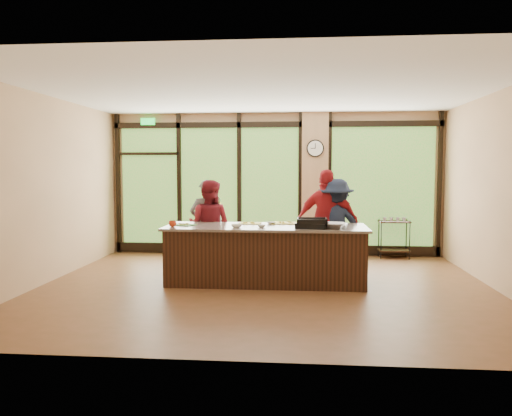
% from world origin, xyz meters
% --- Properties ---
extents(floor, '(7.00, 7.00, 0.00)m').
position_xyz_m(floor, '(0.00, 0.00, 0.00)').
color(floor, brown).
rests_on(floor, ground).
extents(ceiling, '(7.00, 7.00, 0.00)m').
position_xyz_m(ceiling, '(0.00, 0.00, 3.00)').
color(ceiling, white).
rests_on(ceiling, back_wall).
extents(back_wall, '(7.00, 0.00, 7.00)m').
position_xyz_m(back_wall, '(0.00, 3.00, 1.50)').
color(back_wall, tan).
rests_on(back_wall, floor).
extents(left_wall, '(0.00, 6.00, 6.00)m').
position_xyz_m(left_wall, '(-3.50, 0.00, 1.50)').
color(left_wall, tan).
rests_on(left_wall, floor).
extents(right_wall, '(0.00, 6.00, 6.00)m').
position_xyz_m(right_wall, '(3.50, 0.00, 1.50)').
color(right_wall, tan).
rests_on(right_wall, floor).
extents(window_wall, '(6.90, 0.12, 3.00)m').
position_xyz_m(window_wall, '(0.16, 2.95, 1.39)').
color(window_wall, tan).
rests_on(window_wall, floor).
extents(island_base, '(3.10, 1.00, 0.88)m').
position_xyz_m(island_base, '(0.00, 0.30, 0.44)').
color(island_base, black).
rests_on(island_base, floor).
extents(countertop, '(3.20, 1.10, 0.04)m').
position_xyz_m(countertop, '(0.00, 0.30, 0.90)').
color(countertop, gray).
rests_on(countertop, island_base).
extents(wall_clock, '(0.36, 0.04, 0.36)m').
position_xyz_m(wall_clock, '(0.85, 2.87, 2.25)').
color(wall_clock, black).
rests_on(wall_clock, window_wall).
extents(cook_left, '(0.67, 0.52, 1.64)m').
position_xyz_m(cook_left, '(-1.11, 1.14, 0.82)').
color(cook_left, slate).
rests_on(cook_left, floor).
extents(cook_midleft, '(0.90, 0.77, 1.63)m').
position_xyz_m(cook_midleft, '(-1.05, 1.03, 0.82)').
color(cook_midleft, maroon).
rests_on(cook_midleft, floor).
extents(cook_midright, '(1.12, 0.61, 1.82)m').
position_xyz_m(cook_midright, '(1.02, 1.15, 0.91)').
color(cook_midright, maroon).
rests_on(cook_midright, floor).
extents(cook_right, '(1.09, 0.65, 1.66)m').
position_xyz_m(cook_right, '(1.17, 1.15, 0.83)').
color(cook_right, '#181F34').
rests_on(cook_right, floor).
extents(roasting_pan, '(0.52, 0.44, 0.08)m').
position_xyz_m(roasting_pan, '(0.73, 0.08, 0.96)').
color(roasting_pan, black).
rests_on(roasting_pan, countertop).
extents(mixing_bowl, '(0.44, 0.44, 0.09)m').
position_xyz_m(mixing_bowl, '(1.06, 0.06, 0.96)').
color(mixing_bowl, silver).
rests_on(mixing_bowl, countertop).
extents(cutting_board_left, '(0.44, 0.39, 0.01)m').
position_xyz_m(cutting_board_left, '(-1.34, 0.30, 0.93)').
color(cutting_board_left, '#3F7E2D').
rests_on(cutting_board_left, countertop).
extents(cutting_board_center, '(0.38, 0.29, 0.01)m').
position_xyz_m(cutting_board_center, '(-0.29, 0.61, 0.93)').
color(cutting_board_center, gold).
rests_on(cutting_board_center, countertop).
extents(cutting_board_right, '(0.45, 0.35, 0.01)m').
position_xyz_m(cutting_board_right, '(0.30, 0.70, 0.93)').
color(cutting_board_right, gold).
rests_on(cutting_board_right, countertop).
extents(prep_bowl_near, '(0.19, 0.19, 0.05)m').
position_xyz_m(prep_bowl_near, '(-0.44, 0.04, 0.95)').
color(prep_bowl_near, white).
rests_on(prep_bowl_near, countertop).
extents(prep_bowl_mid, '(0.14, 0.14, 0.04)m').
position_xyz_m(prep_bowl_mid, '(-0.05, 0.10, 0.94)').
color(prep_bowl_mid, white).
rests_on(prep_bowl_mid, countertop).
extents(prep_bowl_far, '(0.18, 0.18, 0.03)m').
position_xyz_m(prep_bowl_far, '(0.07, 0.58, 0.94)').
color(prep_bowl_far, white).
rests_on(prep_bowl_far, countertop).
extents(red_ramekin, '(0.15, 0.15, 0.10)m').
position_xyz_m(red_ramekin, '(-1.45, 0.05, 0.97)').
color(red_ramekin, '#B82F12').
rests_on(red_ramekin, countertop).
extents(flower_stand, '(0.46, 0.46, 0.82)m').
position_xyz_m(flower_stand, '(-1.28, 2.16, 0.41)').
color(flower_stand, black).
rests_on(flower_stand, floor).
extents(flower_vase, '(0.34, 0.34, 0.28)m').
position_xyz_m(flower_vase, '(-1.28, 2.16, 0.96)').
color(flower_vase, olive).
rests_on(flower_vase, flower_stand).
extents(bar_cart, '(0.63, 0.37, 0.84)m').
position_xyz_m(bar_cart, '(2.47, 2.75, 0.51)').
color(bar_cart, black).
rests_on(bar_cart, floor).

